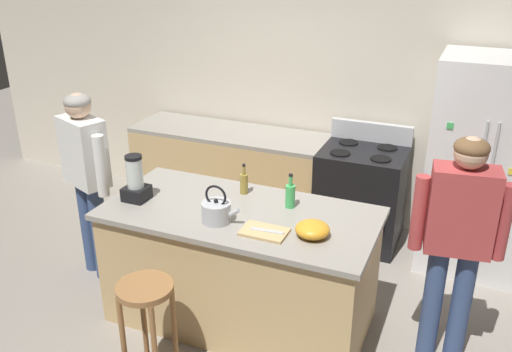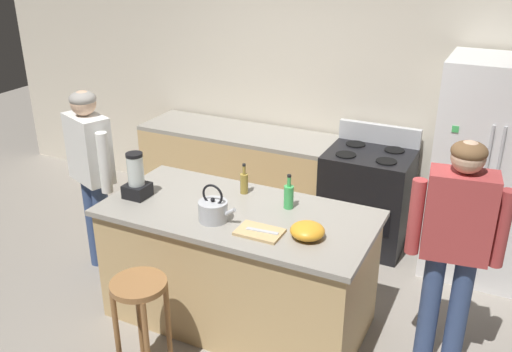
# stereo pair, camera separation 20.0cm
# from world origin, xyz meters

# --- Properties ---
(ground_plane) EXTENTS (14.00, 14.00, 0.00)m
(ground_plane) POSITION_xyz_m (0.00, 0.00, 0.00)
(ground_plane) COLOR gray
(back_wall) EXTENTS (8.00, 0.10, 2.70)m
(back_wall) POSITION_xyz_m (0.00, 1.95, 1.35)
(back_wall) COLOR beige
(back_wall) RESTS_ON ground_plane
(kitchen_island) EXTENTS (1.94, 0.94, 0.91)m
(kitchen_island) POSITION_xyz_m (0.00, 0.00, 0.46)
(kitchen_island) COLOR tan
(kitchen_island) RESTS_ON ground_plane
(back_counter_run) EXTENTS (2.00, 0.64, 0.91)m
(back_counter_run) POSITION_xyz_m (-0.80, 1.55, 0.46)
(back_counter_run) COLOR tan
(back_counter_run) RESTS_ON ground_plane
(refrigerator) EXTENTS (0.90, 0.73, 1.84)m
(refrigerator) POSITION_xyz_m (1.56, 1.50, 0.92)
(refrigerator) COLOR silver
(refrigerator) RESTS_ON ground_plane
(stove_range) EXTENTS (0.76, 0.65, 1.09)m
(stove_range) POSITION_xyz_m (0.54, 1.52, 0.47)
(stove_range) COLOR black
(stove_range) RESTS_ON ground_plane
(person_by_island_left) EXTENTS (0.58, 0.35, 1.59)m
(person_by_island_left) POSITION_xyz_m (-1.40, 0.10, 0.96)
(person_by_island_left) COLOR #384C7A
(person_by_island_left) RESTS_ON ground_plane
(person_by_sink_right) EXTENTS (0.60, 0.27, 1.61)m
(person_by_sink_right) POSITION_xyz_m (1.44, 0.15, 0.98)
(person_by_sink_right) COLOR #384C7A
(person_by_sink_right) RESTS_ON ground_plane
(bar_stool) EXTENTS (0.36, 0.36, 0.71)m
(bar_stool) POSITION_xyz_m (-0.29, -0.78, 0.55)
(bar_stool) COLOR #9E6B3D
(bar_stool) RESTS_ON ground_plane
(blender_appliance) EXTENTS (0.17, 0.17, 0.34)m
(blender_appliance) POSITION_xyz_m (-0.77, -0.12, 1.06)
(blender_appliance) COLOR black
(blender_appliance) RESTS_ON kitchen_island
(bottle_vinegar) EXTENTS (0.06, 0.06, 0.24)m
(bottle_vinegar) POSITION_xyz_m (-0.09, 0.28, 1.00)
(bottle_vinegar) COLOR olive
(bottle_vinegar) RESTS_ON kitchen_island
(bottle_soda) EXTENTS (0.07, 0.07, 0.26)m
(bottle_soda) POSITION_xyz_m (0.31, 0.20, 1.00)
(bottle_soda) COLOR #3FB259
(bottle_soda) RESTS_ON kitchen_island
(mixing_bowl) EXTENTS (0.22, 0.22, 0.10)m
(mixing_bowl) POSITION_xyz_m (0.58, -0.14, 0.96)
(mixing_bowl) COLOR orange
(mixing_bowl) RESTS_ON kitchen_island
(tea_kettle) EXTENTS (0.28, 0.20, 0.27)m
(tea_kettle) POSITION_xyz_m (-0.08, -0.20, 0.99)
(tea_kettle) COLOR #B7BABF
(tea_kettle) RESTS_ON kitchen_island
(cutting_board) EXTENTS (0.30, 0.20, 0.02)m
(cutting_board) POSITION_xyz_m (0.28, -0.22, 0.92)
(cutting_board) COLOR tan
(cutting_board) RESTS_ON kitchen_island
(chef_knife) EXTENTS (0.22, 0.05, 0.01)m
(chef_knife) POSITION_xyz_m (0.30, -0.22, 0.93)
(chef_knife) COLOR #B7BABF
(chef_knife) RESTS_ON cutting_board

